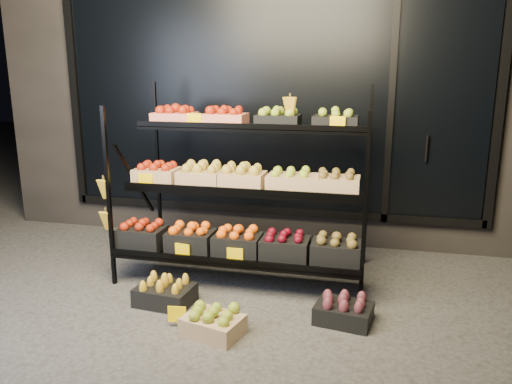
# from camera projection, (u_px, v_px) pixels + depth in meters

# --- Properties ---
(ground) EXTENTS (24.00, 24.00, 0.00)m
(ground) POSITION_uv_depth(u_px,v_px,m) (224.00, 305.00, 3.85)
(ground) COLOR #514F4C
(ground) RESTS_ON ground
(building) EXTENTS (6.00, 2.08, 3.50)m
(building) POSITION_uv_depth(u_px,v_px,m) (285.00, 72.00, 5.88)
(building) COLOR #2D2826
(building) RESTS_ON ground
(display_rack) EXTENTS (2.18, 1.02, 1.67)m
(display_rack) POSITION_uv_depth(u_px,v_px,m) (241.00, 189.00, 4.23)
(display_rack) COLOR black
(display_rack) RESTS_ON ground
(tag_floor_a) EXTENTS (0.13, 0.01, 0.12)m
(tag_floor_a) POSITION_uv_depth(u_px,v_px,m) (177.00, 320.00, 3.51)
(tag_floor_a) COLOR #FFCB00
(tag_floor_a) RESTS_ON ground
(floor_crate_midleft) EXTENTS (0.45, 0.35, 0.21)m
(floor_crate_midleft) POSITION_uv_depth(u_px,v_px,m) (165.00, 292.00, 3.86)
(floor_crate_midleft) COLOR black
(floor_crate_midleft) RESTS_ON ground
(floor_crate_midright) EXTENTS (0.45, 0.37, 0.20)m
(floor_crate_midright) POSITION_uv_depth(u_px,v_px,m) (213.00, 322.00, 3.41)
(floor_crate_midright) COLOR tan
(floor_crate_midright) RESTS_ON ground
(floor_crate_right) EXTENTS (0.44, 0.35, 0.20)m
(floor_crate_right) POSITION_uv_depth(u_px,v_px,m) (344.00, 310.00, 3.58)
(floor_crate_right) COLOR black
(floor_crate_right) RESTS_ON ground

